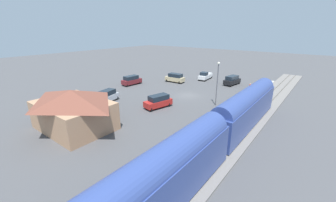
{
  "coord_description": "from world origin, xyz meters",
  "views": [
    {
      "loc": [
        -21.99,
        35.08,
        12.95
      ],
      "look_at": [
        -0.84,
        7.56,
        1.0
      ],
      "focal_mm": 22.55,
      "sensor_mm": 36.0,
      "label": 1
    }
  ],
  "objects_px": {
    "station_building": "(73,109)",
    "suv_red": "(158,101)",
    "suv_silver": "(106,96)",
    "pedestrian_on_platform": "(250,87)",
    "suv_tan": "(175,78)",
    "suv_black": "(232,80)",
    "suv_maroon": "(131,80)",
    "light_pole_near_platform": "(217,79)",
    "passenger_train": "(158,180)",
    "pickup_white": "(205,76)"
  },
  "relations": [
    {
      "from": "pedestrian_on_platform",
      "to": "pickup_white",
      "type": "xyz_separation_m",
      "value": [
        13.35,
        -5.17,
        -0.25
      ]
    },
    {
      "from": "suv_black",
      "to": "station_building",
      "type": "bearing_deg",
      "value": 77.5
    },
    {
      "from": "pickup_white",
      "to": "station_building",
      "type": "bearing_deg",
      "value": 89.82
    },
    {
      "from": "suv_black",
      "to": "light_pole_near_platform",
      "type": "relative_size",
      "value": 0.67
    },
    {
      "from": "suv_silver",
      "to": "suv_maroon",
      "type": "xyz_separation_m",
      "value": [
        5.79,
        -11.7,
        0.0
      ]
    },
    {
      "from": "pedestrian_on_platform",
      "to": "suv_red",
      "type": "relative_size",
      "value": 0.33
    },
    {
      "from": "pedestrian_on_platform",
      "to": "station_building",
      "type": "bearing_deg",
      "value": 67.02
    },
    {
      "from": "pedestrian_on_platform",
      "to": "suv_maroon",
      "type": "relative_size",
      "value": 0.34
    },
    {
      "from": "passenger_train",
      "to": "station_building",
      "type": "relative_size",
      "value": 5.11
    },
    {
      "from": "suv_red",
      "to": "light_pole_near_platform",
      "type": "bearing_deg",
      "value": -136.37
    },
    {
      "from": "pickup_white",
      "to": "suv_black",
      "type": "bearing_deg",
      "value": 171.92
    },
    {
      "from": "pedestrian_on_platform",
      "to": "suv_black",
      "type": "bearing_deg",
      "value": -36.34
    },
    {
      "from": "pickup_white",
      "to": "suv_maroon",
      "type": "relative_size",
      "value": 1.1
    },
    {
      "from": "suv_silver",
      "to": "suv_tan",
      "type": "relative_size",
      "value": 1.04
    },
    {
      "from": "station_building",
      "to": "suv_maroon",
      "type": "height_order",
      "value": "station_building"
    },
    {
      "from": "pedestrian_on_platform",
      "to": "suv_tan",
      "type": "distance_m",
      "value": 18.15
    },
    {
      "from": "suv_maroon",
      "to": "suv_red",
      "type": "bearing_deg",
      "value": 152.21
    },
    {
      "from": "pickup_white",
      "to": "suv_black",
      "type": "distance_m",
      "value": 7.91
    },
    {
      "from": "suv_maroon",
      "to": "light_pole_near_platform",
      "type": "xyz_separation_m",
      "value": [
        -22.57,
        0.98,
        3.7
      ]
    },
    {
      "from": "passenger_train",
      "to": "suv_maroon",
      "type": "bearing_deg",
      "value": -40.26
    },
    {
      "from": "suv_tan",
      "to": "suv_silver",
      "type": "bearing_deg",
      "value": 87.09
    },
    {
      "from": "passenger_train",
      "to": "suv_silver",
      "type": "relative_size",
      "value": 10.74
    },
    {
      "from": "station_building",
      "to": "light_pole_near_platform",
      "type": "bearing_deg",
      "value": -119.2
    },
    {
      "from": "station_building",
      "to": "light_pole_near_platform",
      "type": "xyz_separation_m",
      "value": [
        -11.2,
        -20.04,
        2.03
      ]
    },
    {
      "from": "pickup_white",
      "to": "suv_tan",
      "type": "xyz_separation_m",
      "value": [
        4.66,
        7.36,
        0.12
      ]
    },
    {
      "from": "pedestrian_on_platform",
      "to": "suv_silver",
      "type": "distance_m",
      "value": 29.44
    },
    {
      "from": "station_building",
      "to": "suv_maroon",
      "type": "xyz_separation_m",
      "value": [
        11.37,
        -21.02,
        -1.67
      ]
    },
    {
      "from": "passenger_train",
      "to": "station_building",
      "type": "bearing_deg",
      "value": -12.08
    },
    {
      "from": "pedestrian_on_platform",
      "to": "suv_black",
      "type": "relative_size",
      "value": 0.33
    },
    {
      "from": "suv_silver",
      "to": "suv_red",
      "type": "bearing_deg",
      "value": -158.56
    },
    {
      "from": "pedestrian_on_platform",
      "to": "suv_tan",
      "type": "xyz_separation_m",
      "value": [
        18.02,
        2.19,
        -0.13
      ]
    },
    {
      "from": "suv_red",
      "to": "suv_black",
      "type": "relative_size",
      "value": 1.01
    },
    {
      "from": "suv_black",
      "to": "light_pole_near_platform",
      "type": "bearing_deg",
      "value": 101.65
    },
    {
      "from": "pedestrian_on_platform",
      "to": "suv_red",
      "type": "xyz_separation_m",
      "value": [
        9.64,
        18.75,
        -0.13
      ]
    },
    {
      "from": "suv_maroon",
      "to": "suv_tan",
      "type": "distance_m",
      "value": 10.94
    },
    {
      "from": "suv_silver",
      "to": "light_pole_near_platform",
      "type": "distance_m",
      "value": 20.25
    },
    {
      "from": "suv_silver",
      "to": "light_pole_near_platform",
      "type": "height_order",
      "value": "light_pole_near_platform"
    },
    {
      "from": "suv_silver",
      "to": "pickup_white",
      "type": "height_order",
      "value": "suv_silver"
    },
    {
      "from": "station_building",
      "to": "pickup_white",
      "type": "distance_m",
      "value": 36.98
    },
    {
      "from": "suv_silver",
      "to": "suv_tan",
      "type": "xyz_separation_m",
      "value": [
        -1.03,
        -20.25,
        0.0
      ]
    },
    {
      "from": "passenger_train",
      "to": "suv_red",
      "type": "height_order",
      "value": "passenger_train"
    },
    {
      "from": "station_building",
      "to": "suv_maroon",
      "type": "distance_m",
      "value": 23.96
    },
    {
      "from": "pickup_white",
      "to": "suv_tan",
      "type": "bearing_deg",
      "value": 57.64
    },
    {
      "from": "suv_tan",
      "to": "station_building",
      "type": "bearing_deg",
      "value": 98.74
    },
    {
      "from": "station_building",
      "to": "suv_black",
      "type": "bearing_deg",
      "value": -102.5
    },
    {
      "from": "suv_silver",
      "to": "suv_tan",
      "type": "distance_m",
      "value": 20.28
    },
    {
      "from": "suv_silver",
      "to": "pedestrian_on_platform",
      "type": "bearing_deg",
      "value": -130.32
    },
    {
      "from": "station_building",
      "to": "suv_red",
      "type": "height_order",
      "value": "station_building"
    },
    {
      "from": "pickup_white",
      "to": "suv_maroon",
      "type": "height_order",
      "value": "suv_maroon"
    },
    {
      "from": "suv_black",
      "to": "suv_tan",
      "type": "xyz_separation_m",
      "value": [
        12.49,
        6.25,
        0.0
      ]
    }
  ]
}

